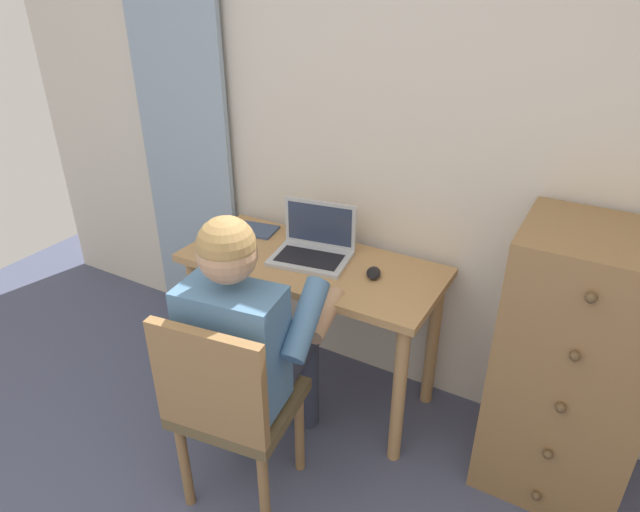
{
  "coord_description": "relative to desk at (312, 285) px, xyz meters",
  "views": [
    {
      "loc": [
        0.78,
        0.02,
        1.91
      ],
      "look_at": [
        -0.22,
        1.77,
        0.83
      ],
      "focal_mm": 30.82,
      "sensor_mm": 36.0,
      "label": 1
    }
  ],
  "objects": [
    {
      "name": "wall_back",
      "position": [
        0.32,
        0.33,
        0.64
      ],
      "size": [
        4.8,
        0.05,
        2.5
      ],
      "primitive_type": "cube",
      "color": "beige",
      "rests_on": "ground_plane"
    },
    {
      "name": "laptop",
      "position": [
        -0.02,
        0.05,
        0.17
      ],
      "size": [
        0.38,
        0.3,
        0.24
      ],
      "color": "#B7BABF",
      "rests_on": "desk"
    },
    {
      "name": "desk",
      "position": [
        0.0,
        0.0,
        0.0
      ],
      "size": [
        1.18,
        0.52,
        0.73
      ],
      "color": "tan",
      "rests_on": "ground_plane"
    },
    {
      "name": "computer_mouse",
      "position": [
        0.29,
        0.02,
        0.14
      ],
      "size": [
        0.09,
        0.11,
        0.03
      ],
      "primitive_type": "ellipsoid",
      "rotation": [
        0.0,
        0.0,
        0.37
      ],
      "color": "black",
      "rests_on": "desk"
    },
    {
      "name": "person_seated",
      "position": [
        0.05,
        -0.53,
        0.07
      ],
      "size": [
        0.58,
        0.62,
        1.21
      ],
      "color": "#33384C",
      "rests_on": "ground_plane"
    },
    {
      "name": "chair",
      "position": [
        0.07,
        -0.71,
        -0.11
      ],
      "size": [
        0.47,
        0.45,
        0.89
      ],
      "color": "brown",
      "rests_on": "ground_plane"
    },
    {
      "name": "curtain_panel",
      "position": [
        -0.93,
        0.26,
        0.52
      ],
      "size": [
        0.58,
        0.03,
        2.25
      ],
      "primitive_type": "cube",
      "color": "#8EA3B7",
      "rests_on": "ground_plane"
    },
    {
      "name": "dresser",
      "position": [
        1.11,
        0.04,
        -0.05
      ],
      "size": [
        0.53,
        0.5,
        1.12
      ],
      "color": "olive",
      "rests_on": "ground_plane"
    },
    {
      "name": "desk_clock",
      "position": [
        -0.45,
        -0.14,
        0.14
      ],
      "size": [
        0.09,
        0.09,
        0.03
      ],
      "color": "black",
      "rests_on": "desk"
    },
    {
      "name": "notebook_pad",
      "position": [
        -0.4,
        0.13,
        0.13
      ],
      "size": [
        0.23,
        0.18,
        0.01
      ],
      "primitive_type": "cube",
      "rotation": [
        0.0,
        0.0,
        0.17
      ],
      "color": "#3D4C6B",
      "rests_on": "desk"
    }
  ]
}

